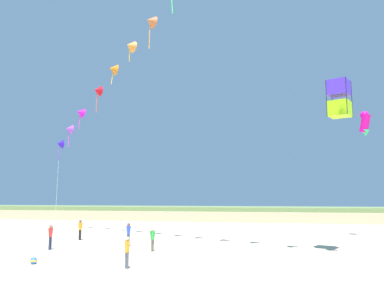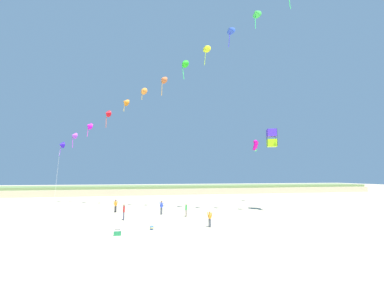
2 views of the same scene
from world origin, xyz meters
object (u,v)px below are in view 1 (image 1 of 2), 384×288
object	(u,v)px
person_near_left	(128,233)
person_near_right	(153,238)
person_mid_center	(50,235)
large_kite_low_lead	(339,99)
person_far_left	(80,228)
beach_ball	(34,261)
person_far_right	(127,250)
large_kite_mid_trail	(365,123)

from	to	relation	value
person_near_left	person_near_right	bearing A→B (deg)	-40.50
person_mid_center	large_kite_low_lead	xyz separation A→B (m)	(19.11, 2.14, 8.85)
person_mid_center	person_far_left	size ratio (longest dim) A/B	1.01
person_near_left	large_kite_low_lead	world-z (taller)	large_kite_low_lead
person_mid_center	beach_ball	world-z (taller)	person_mid_center
person_far_right	large_kite_low_lead	size ratio (longest dim) A/B	0.65
person_far_right	large_kite_low_lead	xyz separation A→B (m)	(11.18, 7.75, 8.92)
beach_ball	person_far_right	bearing A→B (deg)	-1.08
person_near_left	person_far_right	size ratio (longest dim) A/B	1.08
person_near_left	large_kite_mid_trail	size ratio (longest dim) A/B	0.72
person_near_right	person_far_left	size ratio (longest dim) A/B	0.92
person_near_left	person_near_right	xyz separation A→B (m)	(2.64, -2.25, -0.09)
person_far_left	beach_ball	bearing A→B (deg)	-71.72
person_mid_center	person_far_left	world-z (taller)	person_mid_center
person_far_left	beach_ball	xyz separation A→B (m)	(3.88, -11.76, -0.77)
person_near_left	person_far_right	world-z (taller)	person_near_left
person_far_left	person_far_right	xyz separation A→B (m)	(9.21, -11.86, -0.06)
person_near_left	person_mid_center	size ratio (longest dim) A/B	1.00
person_near_right	person_mid_center	xyz separation A→B (m)	(-7.00, -0.85, 0.09)
person_far_right	beach_ball	world-z (taller)	person_far_right
person_near_left	person_mid_center	distance (m)	5.35
person_far_left	beach_ball	world-z (taller)	person_far_left
person_near_left	large_kite_mid_trail	distance (m)	22.96
person_near_left	large_kite_low_lead	distance (m)	17.24
beach_ball	person_near_left	bearing A→B (deg)	78.56
large_kite_low_lead	large_kite_mid_trail	size ratio (longest dim) A/B	1.03
person_near_left	large_kite_mid_trail	xyz separation A→B (m)	(18.16, 10.60, 9.22)
person_far_right	beach_ball	size ratio (longest dim) A/B	4.28
person_far_left	person_far_right	size ratio (longest dim) A/B	1.06
person_near_right	person_far_left	world-z (taller)	person_far_left
person_far_left	person_far_right	distance (m)	15.01
person_near_left	person_near_right	world-z (taller)	person_near_left
person_far_right	large_kite_mid_trail	world-z (taller)	large_kite_mid_trail
large_kite_low_lead	person_far_left	bearing A→B (deg)	168.60
person_mid_center	large_kite_low_lead	distance (m)	21.17
person_mid_center	large_kite_mid_trail	xyz separation A→B (m)	(22.51, 13.70, 9.22)
person_near_right	person_near_left	bearing A→B (deg)	139.50
large_kite_mid_trail	beach_ball	bearing A→B (deg)	-136.01
person_mid_center	large_kite_low_lead	world-z (taller)	large_kite_low_lead
large_kite_mid_trail	beach_ball	xyz separation A→B (m)	(-19.90, -19.21, -10.01)
person_far_right	large_kite_low_lead	distance (m)	16.27
person_near_left	person_mid_center	bearing A→B (deg)	-144.51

